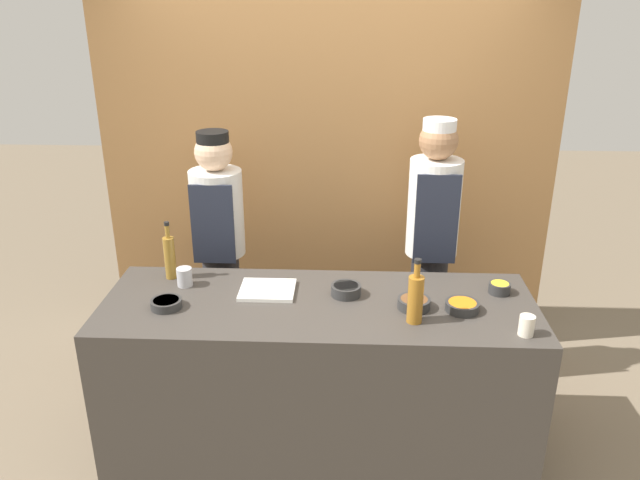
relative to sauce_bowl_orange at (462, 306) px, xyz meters
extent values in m
plane|color=#756651|center=(-0.71, 0.05, -0.94)|extent=(14.00, 14.00, 0.00)
cube|color=olive|center=(-0.71, 1.29, 0.26)|extent=(2.97, 0.18, 2.40)
cube|color=#3D3833|center=(-0.71, 0.05, -0.48)|extent=(2.21, 0.78, 0.91)
cylinder|color=#2D2D2D|center=(0.00, 0.00, 0.00)|extent=(0.17, 0.17, 0.05)
cylinder|color=orange|center=(0.00, 0.00, 0.01)|extent=(0.14, 0.14, 0.01)
cylinder|color=#2D2D2D|center=(-0.24, 0.02, 0.00)|extent=(0.16, 0.16, 0.05)
cylinder|color=brown|center=(-0.24, 0.02, 0.02)|extent=(0.13, 0.13, 0.02)
cylinder|color=#2D2D2D|center=(-1.47, -0.04, 0.00)|extent=(0.16, 0.16, 0.04)
cylinder|color=green|center=(-1.47, -0.04, 0.01)|extent=(0.13, 0.13, 0.01)
cylinder|color=#2D2D2D|center=(-0.58, 0.14, 0.00)|extent=(0.16, 0.16, 0.06)
cylinder|color=silver|center=(-0.58, 0.14, 0.02)|extent=(0.13, 0.13, 0.02)
cylinder|color=#2D2D2D|center=(0.23, 0.20, 0.00)|extent=(0.11, 0.11, 0.06)
cylinder|color=yellow|center=(0.23, 0.20, 0.02)|extent=(0.09, 0.09, 0.02)
cube|color=white|center=(-0.99, 0.16, -0.02)|extent=(0.29, 0.25, 0.02)
cylinder|color=#9E661E|center=(-0.25, -0.12, 0.09)|extent=(0.07, 0.07, 0.24)
cylinder|color=#9E661E|center=(-0.25, -0.12, 0.25)|extent=(0.03, 0.03, 0.07)
cylinder|color=black|center=(-0.25, -0.12, 0.29)|extent=(0.03, 0.03, 0.02)
cylinder|color=olive|center=(-1.54, 0.31, 0.09)|extent=(0.06, 0.06, 0.24)
cylinder|color=olive|center=(-1.54, 0.31, 0.25)|extent=(0.02, 0.02, 0.07)
cylinder|color=black|center=(-1.54, 0.31, 0.29)|extent=(0.03, 0.03, 0.02)
cylinder|color=#B7B7BC|center=(-1.44, 0.21, 0.02)|extent=(0.08, 0.08, 0.10)
cylinder|color=silver|center=(0.26, -0.22, 0.02)|extent=(0.07, 0.07, 0.10)
cylinder|color=#28282D|center=(-1.37, 0.80, -0.51)|extent=(0.23, 0.23, 0.85)
cylinder|color=silver|center=(-1.37, 0.80, 0.18)|extent=(0.32, 0.32, 0.53)
cube|color=#232838|center=(-1.37, 0.65, 0.16)|extent=(0.26, 0.02, 0.49)
sphere|color=beige|center=(-1.37, 0.80, 0.56)|extent=(0.23, 0.23, 0.23)
cylinder|color=black|center=(-1.37, 0.80, 0.65)|extent=(0.19, 0.19, 0.08)
cylinder|color=#28282D|center=(-0.06, 0.80, -0.50)|extent=(0.23, 0.23, 0.88)
cylinder|color=white|center=(-0.06, 0.80, 0.24)|extent=(0.31, 0.31, 0.59)
cube|color=#232838|center=(-0.06, 0.65, 0.21)|extent=(0.25, 0.02, 0.54)
sphere|color=#9E704C|center=(-0.06, 0.80, 0.64)|extent=(0.23, 0.23, 0.23)
cylinder|color=white|center=(-0.06, 0.80, 0.73)|extent=(0.19, 0.19, 0.08)
camera|label=1|loc=(-0.58, -2.76, 1.47)|focal=35.00mm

